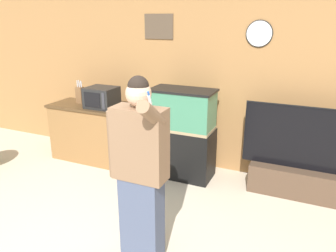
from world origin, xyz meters
TOP-DOWN VIEW (x-y plane):
  - wall_back_paneled at (0.00, 2.74)m, footprint 10.00×0.08m
  - counter_island at (-1.48, 2.23)m, footprint 1.34×0.59m
  - microwave at (-1.26, 2.20)m, footprint 0.44×0.39m
  - knife_block at (-1.72, 2.28)m, footprint 0.11×0.09m
  - aquarium_on_stand at (0.02, 2.26)m, footprint 0.88×0.47m
  - tv_on_stand at (1.64, 2.36)m, footprint 1.56×0.40m
  - person_standing at (0.32, 0.49)m, footprint 0.55×0.42m

SIDE VIEW (x-z plane):
  - tv_on_stand at x=1.64m, z-range -0.25..0.93m
  - counter_island at x=-1.48m, z-range 0.00..0.90m
  - aquarium_on_stand at x=0.02m, z-range 0.00..1.27m
  - person_standing at x=0.32m, z-range 0.04..1.79m
  - knife_block at x=-1.72m, z-range 0.85..1.21m
  - microwave at x=-1.26m, z-range 0.89..1.20m
  - wall_back_paneled at x=0.00m, z-range 0.00..2.60m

